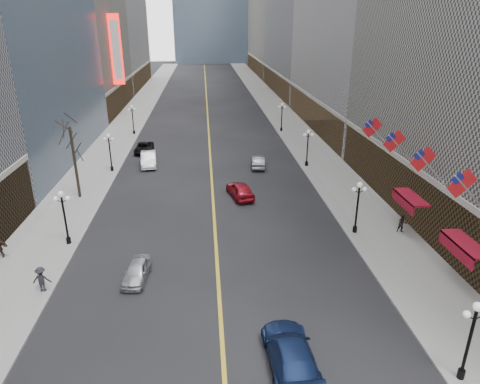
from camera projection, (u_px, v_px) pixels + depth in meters
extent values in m
cube|color=gray|center=(290.00, 125.00, 73.44)|extent=(6.00, 230.00, 0.15)
cube|color=gray|center=(124.00, 129.00, 71.27)|extent=(6.00, 230.00, 0.15)
cube|color=gold|center=(208.00, 115.00, 81.63)|extent=(0.25, 200.00, 0.02)
cube|color=#493A30|center=(440.00, 208.00, 34.92)|extent=(2.80, 41.00, 5.00)
cube|color=#493A30|center=(319.00, 113.00, 70.99)|extent=(2.80, 35.00, 5.00)
cube|color=#493A30|center=(280.00, 82.00, 106.13)|extent=(2.80, 39.00, 5.00)
cube|color=#493A30|center=(259.00, 65.00, 145.90)|extent=(2.80, 45.00, 5.00)
cube|color=#493A30|center=(115.00, 97.00, 85.71)|extent=(2.80, 29.00, 5.00)
cube|color=#493A30|center=(138.00, 76.00, 117.16)|extent=(2.80, 37.00, 5.00)
cylinder|color=black|center=(461.00, 374.00, 21.36)|extent=(0.36, 0.36, 0.50)
cylinder|color=black|center=(468.00, 346.00, 20.71)|extent=(0.16, 0.16, 4.00)
sphere|color=white|center=(478.00, 307.00, 19.85)|extent=(0.44, 0.44, 0.44)
sphere|color=white|center=(467.00, 314.00, 19.97)|extent=(0.36, 0.36, 0.36)
cylinder|color=black|center=(355.00, 229.00, 36.16)|extent=(0.36, 0.36, 0.50)
cylinder|color=black|center=(357.00, 210.00, 35.51)|extent=(0.16, 0.16, 4.00)
sphere|color=white|center=(360.00, 185.00, 34.65)|extent=(0.44, 0.44, 0.44)
sphere|color=white|center=(354.00, 189.00, 34.76)|extent=(0.36, 0.36, 0.36)
sphere|color=white|center=(365.00, 189.00, 34.83)|extent=(0.36, 0.36, 0.36)
cylinder|color=black|center=(306.00, 164.00, 52.80)|extent=(0.36, 0.36, 0.50)
cylinder|color=black|center=(307.00, 150.00, 52.15)|extent=(0.16, 0.16, 4.00)
sphere|color=white|center=(308.00, 131.00, 51.30)|extent=(0.44, 0.44, 0.44)
sphere|color=white|center=(305.00, 135.00, 51.41)|extent=(0.36, 0.36, 0.36)
sphere|color=white|center=(312.00, 135.00, 51.48)|extent=(0.36, 0.36, 0.36)
cylinder|color=black|center=(281.00, 129.00, 69.45)|extent=(0.36, 0.36, 0.50)
cylinder|color=black|center=(282.00, 119.00, 68.80)|extent=(0.16, 0.16, 4.00)
sphere|color=white|center=(282.00, 104.00, 67.94)|extent=(0.44, 0.44, 0.44)
sphere|color=white|center=(279.00, 107.00, 68.06)|extent=(0.36, 0.36, 0.36)
sphere|color=white|center=(285.00, 107.00, 68.13)|extent=(0.36, 0.36, 0.36)
cylinder|color=black|center=(69.00, 240.00, 34.33)|extent=(0.36, 0.36, 0.50)
cylinder|color=black|center=(65.00, 221.00, 33.68)|extent=(0.16, 0.16, 4.00)
sphere|color=white|center=(61.00, 194.00, 32.82)|extent=(0.44, 0.44, 0.44)
sphere|color=white|center=(56.00, 199.00, 32.94)|extent=(0.36, 0.36, 0.36)
sphere|color=white|center=(68.00, 198.00, 33.01)|extent=(0.36, 0.36, 0.36)
cylinder|color=black|center=(112.00, 169.00, 50.98)|extent=(0.36, 0.36, 0.50)
cylinder|color=black|center=(110.00, 155.00, 50.32)|extent=(0.16, 0.16, 4.00)
sphere|color=white|center=(108.00, 136.00, 49.47)|extent=(0.44, 0.44, 0.44)
sphere|color=white|center=(105.00, 139.00, 49.58)|extent=(0.36, 0.36, 0.36)
sphere|color=white|center=(112.00, 139.00, 49.65)|extent=(0.36, 0.36, 0.36)
cylinder|color=black|center=(134.00, 132.00, 67.62)|extent=(0.36, 0.36, 0.50)
cylinder|color=black|center=(133.00, 121.00, 66.97)|extent=(0.16, 0.16, 4.00)
sphere|color=white|center=(132.00, 107.00, 66.11)|extent=(0.44, 0.44, 0.44)
sphere|color=white|center=(129.00, 109.00, 66.23)|extent=(0.36, 0.36, 0.36)
sphere|color=white|center=(135.00, 109.00, 66.30)|extent=(0.36, 0.36, 0.36)
cylinder|color=#B2B2B7|center=(470.00, 193.00, 26.68)|extent=(2.49, 0.12, 2.49)
cube|color=red|center=(462.00, 184.00, 26.39)|extent=(1.94, 0.04, 1.94)
cube|color=navy|center=(458.00, 178.00, 26.23)|extent=(0.88, 0.06, 0.88)
cylinder|color=#B2B2B7|center=(430.00, 168.00, 31.31)|extent=(2.49, 0.12, 2.49)
cube|color=red|center=(423.00, 159.00, 31.01)|extent=(1.94, 0.04, 1.94)
cube|color=navy|center=(419.00, 155.00, 30.86)|extent=(0.88, 0.06, 0.88)
cylinder|color=#B2B2B7|center=(401.00, 149.00, 35.93)|extent=(2.49, 0.12, 2.49)
cube|color=red|center=(394.00, 141.00, 35.64)|extent=(1.94, 0.04, 1.94)
cube|color=navy|center=(391.00, 137.00, 35.48)|extent=(0.88, 0.06, 0.88)
cylinder|color=#B2B2B7|center=(378.00, 134.00, 40.56)|extent=(2.49, 0.12, 2.49)
cube|color=red|center=(372.00, 127.00, 40.26)|extent=(1.94, 0.04, 1.94)
cube|color=navy|center=(369.00, 124.00, 40.11)|extent=(0.88, 0.06, 0.88)
cube|color=maroon|center=(466.00, 244.00, 28.06)|extent=(1.40, 4.00, 0.15)
cube|color=maroon|center=(456.00, 249.00, 28.16)|extent=(0.10, 4.00, 0.90)
cube|color=maroon|center=(411.00, 197.00, 35.46)|extent=(1.40, 4.00, 0.15)
cube|color=maroon|center=(403.00, 202.00, 35.56)|extent=(0.10, 4.00, 0.90)
cube|color=red|center=(116.00, 50.00, 75.93)|extent=(2.00, 0.50, 12.00)
cube|color=white|center=(116.00, 50.00, 75.94)|extent=(1.40, 0.55, 10.00)
cylinder|color=#2D231C|center=(75.00, 163.00, 42.20)|extent=(0.28, 0.28, 7.20)
imported|color=#B5B8BD|center=(137.00, 271.00, 29.66)|extent=(1.94, 3.98, 1.31)
imported|color=silver|center=(149.00, 159.00, 53.05)|extent=(2.35, 5.30, 1.69)
imported|color=black|center=(144.00, 148.00, 58.43)|extent=(2.33, 4.86, 1.34)
imported|color=#15244F|center=(290.00, 353.00, 22.06)|extent=(2.56, 5.90, 1.69)
imported|color=maroon|center=(240.00, 190.00, 43.51)|extent=(2.95, 5.06, 1.62)
imported|color=#565C5E|center=(258.00, 162.00, 52.50)|extent=(1.94, 4.50, 1.44)
imported|color=black|center=(402.00, 224.00, 35.92)|extent=(0.79, 0.47, 1.57)
imported|color=black|center=(41.00, 279.00, 28.03)|extent=(1.16, 0.50, 1.79)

